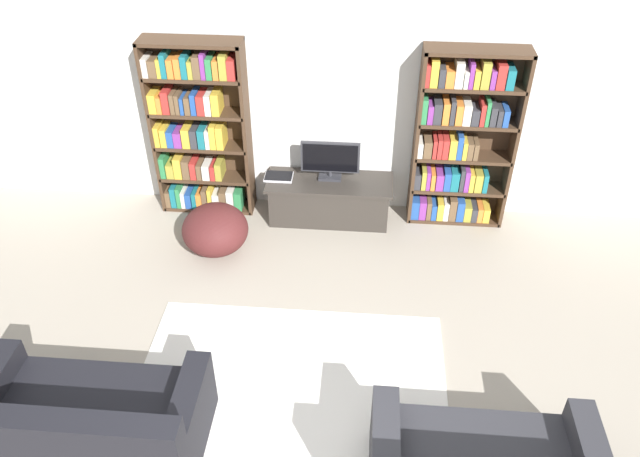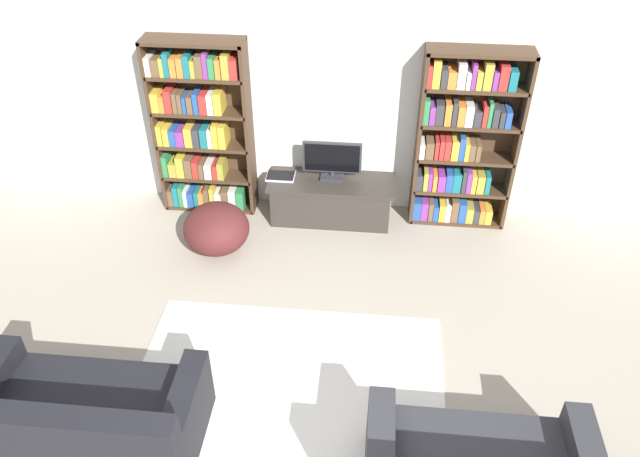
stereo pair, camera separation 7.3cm
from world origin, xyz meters
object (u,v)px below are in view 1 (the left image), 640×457
(couch_left_sectional, at_px, (88,426))
(bookshelf_left, at_px, (198,131))
(beanbag_ottoman, at_px, (215,230))
(tv_stand, at_px, (329,199))
(laptop, at_px, (279,177))
(television, at_px, (330,160))
(bookshelf_right, at_px, (460,141))

(couch_left_sectional, bearing_deg, bookshelf_left, 87.86)
(bookshelf_left, xyz_separation_m, beanbag_ottoman, (0.28, -0.78, -0.69))
(tv_stand, xyz_separation_m, laptop, (-0.55, 0.02, 0.25))
(television, height_order, laptop, television)
(bookshelf_right, height_order, television, bookshelf_right)
(bookshelf_right, xyz_separation_m, tv_stand, (-1.31, -0.13, -0.70))
(bookshelf_right, bearing_deg, television, -177.23)
(bookshelf_left, relative_size, couch_left_sectional, 1.18)
(bookshelf_left, xyz_separation_m, television, (1.39, -0.06, -0.25))
(laptop, bearing_deg, beanbag_ottoman, -129.87)
(bookshelf_right, xyz_separation_m, television, (-1.31, -0.06, -0.24))
(tv_stand, distance_m, couch_left_sectional, 3.37)
(laptop, distance_m, couch_left_sectional, 3.20)
(laptop, bearing_deg, bookshelf_right, 3.26)
(bookshelf_right, distance_m, couch_left_sectional, 4.28)
(television, bearing_deg, beanbag_ottoman, -147.12)
(bookshelf_left, distance_m, tv_stand, 1.56)
(bookshelf_left, bearing_deg, bookshelf_right, 0.00)
(bookshelf_right, xyz_separation_m, laptop, (-1.86, -0.11, -0.45))
(bookshelf_right, relative_size, beanbag_ottoman, 2.87)
(bookshelf_left, height_order, tv_stand, bookshelf_left)
(bookshelf_right, bearing_deg, tv_stand, -174.32)
(tv_stand, bearing_deg, couch_left_sectional, -116.57)
(television, xyz_separation_m, couch_left_sectional, (-1.51, -3.08, -0.43))
(bookshelf_left, xyz_separation_m, tv_stand, (1.39, -0.13, -0.70))
(television, bearing_deg, bookshelf_right, 2.77)
(bookshelf_left, bearing_deg, couch_left_sectional, -92.14)
(tv_stand, bearing_deg, bookshelf_left, 174.63)
(tv_stand, distance_m, beanbag_ottoman, 1.28)
(laptop, height_order, couch_left_sectional, couch_left_sectional)
(bookshelf_right, bearing_deg, beanbag_ottoman, -162.15)
(bookshelf_left, distance_m, laptop, 0.97)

